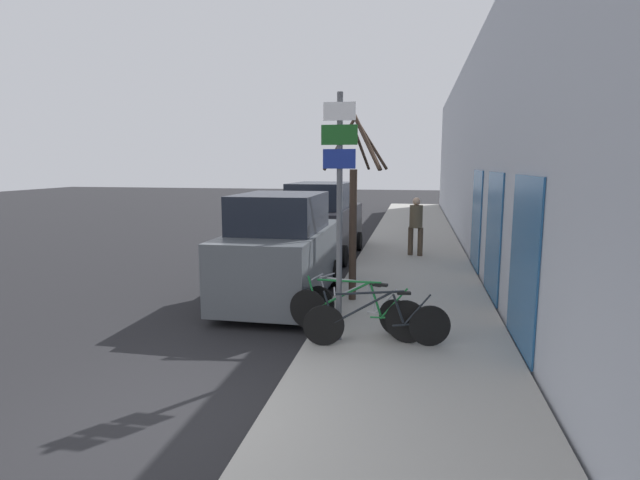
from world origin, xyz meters
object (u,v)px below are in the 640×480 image
(signpost, at_px, (339,202))
(parked_car_0, at_px, (282,252))
(parked_car_1, at_px, (322,223))
(bicycle_0, at_px, (377,322))
(street_tree, at_px, (355,210))
(pedestrian_near, at_px, (416,222))
(bicycle_2, at_px, (356,306))
(bicycle_1, at_px, (356,312))

(signpost, xyz_separation_m, parked_car_0, (-1.62, 2.64, -1.27))
(parked_car_0, height_order, parked_car_1, parked_car_1)
(bicycle_0, height_order, street_tree, street_tree)
(signpost, height_order, pedestrian_near, signpost)
(parked_car_1, bearing_deg, bicycle_2, -72.40)
(bicycle_1, xyz_separation_m, bicycle_2, (-0.04, 0.43, -0.04))
(parked_car_1, bearing_deg, parked_car_0, -86.56)
(signpost, relative_size, pedestrian_near, 2.17)
(signpost, height_order, street_tree, signpost)
(bicycle_2, height_order, street_tree, street_tree)
(bicycle_2, height_order, parked_car_1, parked_car_1)
(signpost, xyz_separation_m, pedestrian_near, (1.17, 7.67, -1.16))
(signpost, relative_size, parked_car_1, 0.83)
(street_tree, bearing_deg, bicycle_0, -75.66)
(parked_car_0, xyz_separation_m, street_tree, (1.58, -0.25, 0.94))
(bicycle_1, height_order, pedestrian_near, pedestrian_near)
(signpost, height_order, bicycle_0, signpost)
(bicycle_2, relative_size, parked_car_0, 0.44)
(bicycle_2, height_order, pedestrian_near, pedestrian_near)
(bicycle_0, relative_size, bicycle_2, 1.15)
(bicycle_0, bearing_deg, parked_car_1, 6.26)
(parked_car_0, bearing_deg, parked_car_1, 91.27)
(bicycle_2, distance_m, parked_car_0, 2.73)
(bicycle_2, xyz_separation_m, pedestrian_near, (0.97, 6.99, 0.65))
(bicycle_1, relative_size, parked_car_1, 0.50)
(parked_car_0, height_order, pedestrian_near, parked_car_0)
(bicycle_1, bearing_deg, bicycle_2, 18.07)
(bicycle_1, height_order, street_tree, street_tree)
(bicycle_1, xyz_separation_m, pedestrian_near, (0.93, 7.43, 0.61))
(pedestrian_near, distance_m, street_tree, 5.48)
(bicycle_0, distance_m, bicycle_1, 0.54)
(parked_car_1, bearing_deg, pedestrian_near, 1.88)
(bicycle_1, relative_size, bicycle_2, 1.20)
(bicycle_0, relative_size, parked_car_1, 0.48)
(parked_car_0, distance_m, parked_car_1, 5.06)
(pedestrian_near, relative_size, street_tree, 0.47)
(bicycle_2, xyz_separation_m, street_tree, (-0.24, 1.71, 1.48))
(parked_car_1, height_order, street_tree, street_tree)
(signpost, distance_m, pedestrian_near, 7.84)
(parked_car_0, relative_size, street_tree, 1.17)
(parked_car_0, bearing_deg, signpost, -58.19)
(bicycle_2, distance_m, pedestrian_near, 7.09)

